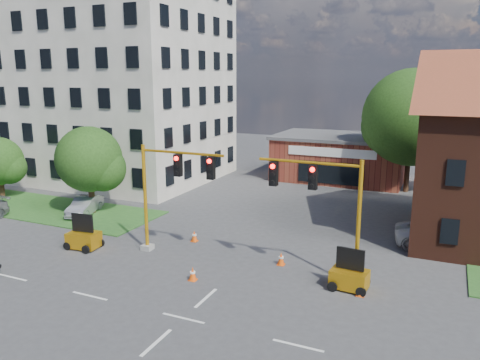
{
  "coord_description": "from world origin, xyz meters",
  "views": [
    {
      "loc": [
        9.45,
        -15.34,
        9.93
      ],
      "look_at": [
        -1.86,
        10.0,
        3.74
      ],
      "focal_mm": 35.0,
      "sensor_mm": 36.0,
      "label": 1
    }
  ],
  "objects_px": {
    "trailer_east": "(349,277)",
    "pickup_white": "(444,236)",
    "signal_mast_east": "(324,204)",
    "trailer_west": "(84,238)",
    "signal_mast_west": "(169,187)"
  },
  "relations": [
    {
      "from": "trailer_east",
      "to": "pickup_white",
      "type": "distance_m",
      "value": 8.67
    },
    {
      "from": "signal_mast_east",
      "to": "pickup_white",
      "type": "height_order",
      "value": "signal_mast_east"
    },
    {
      "from": "trailer_west",
      "to": "trailer_east",
      "type": "xyz_separation_m",
      "value": [
        15.32,
        0.96,
        -0.02
      ]
    },
    {
      "from": "signal_mast_east",
      "to": "trailer_west",
      "type": "bearing_deg",
      "value": -174.52
    },
    {
      "from": "trailer_west",
      "to": "signal_mast_east",
      "type": "bearing_deg",
      "value": -1.45
    },
    {
      "from": "signal_mast_west",
      "to": "trailer_west",
      "type": "distance_m",
      "value": 6.28
    },
    {
      "from": "signal_mast_west",
      "to": "trailer_west",
      "type": "bearing_deg",
      "value": -165.58
    },
    {
      "from": "trailer_west",
      "to": "pickup_white",
      "type": "height_order",
      "value": "trailer_west"
    },
    {
      "from": "trailer_east",
      "to": "signal_mast_east",
      "type": "bearing_deg",
      "value": 170.21
    },
    {
      "from": "signal_mast_east",
      "to": "signal_mast_west",
      "type": "bearing_deg",
      "value": 180.0
    },
    {
      "from": "signal_mast_west",
      "to": "trailer_east",
      "type": "bearing_deg",
      "value": -2.1
    },
    {
      "from": "signal_mast_west",
      "to": "signal_mast_east",
      "type": "relative_size",
      "value": 1.0
    },
    {
      "from": "trailer_east",
      "to": "trailer_west",
      "type": "bearing_deg",
      "value": -171.57
    },
    {
      "from": "signal_mast_west",
      "to": "pickup_white",
      "type": "relative_size",
      "value": 1.12
    },
    {
      "from": "signal_mast_east",
      "to": "trailer_west",
      "type": "distance_m",
      "value": 14.34
    }
  ]
}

